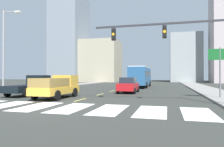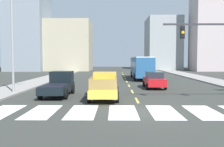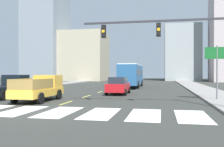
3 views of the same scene
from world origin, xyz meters
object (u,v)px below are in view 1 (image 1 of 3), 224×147
(pickup_stakebed, at_px, (59,87))
(streetlight_left, at_px, (5,47))
(traffic_signal_gantry, at_px, (182,41))
(direction_sign_green, at_px, (220,62))
(pickup_dark, at_px, (31,86))
(sedan_near_right, at_px, (128,85))
(city_bus, at_px, (141,75))

(pickup_stakebed, relative_size, streetlight_left, 0.58)
(traffic_signal_gantry, relative_size, streetlight_left, 0.99)
(traffic_signal_gantry, bearing_deg, direction_sign_green, 53.28)
(pickup_dark, xyz_separation_m, sedan_near_right, (8.75, 5.14, -0.06))
(city_bus, xyz_separation_m, sedan_near_right, (0.08, -11.79, -1.09))
(pickup_dark, bearing_deg, sedan_near_right, 30.98)
(city_bus, xyz_separation_m, streetlight_left, (-12.73, -15.95, 3.02))
(pickup_stakebed, bearing_deg, pickup_dark, 156.39)
(pickup_stakebed, bearing_deg, sedan_near_right, 51.92)
(city_bus, bearing_deg, traffic_signal_gantry, -75.85)
(pickup_stakebed, distance_m, direction_sign_green, 13.58)
(sedan_near_right, relative_size, traffic_signal_gantry, 0.49)
(pickup_stakebed, distance_m, streetlight_left, 9.23)
(city_bus, height_order, streetlight_left, streetlight_left)
(pickup_stakebed, xyz_separation_m, city_bus, (4.82, 18.47, 1.02))
(traffic_signal_gantry, relative_size, direction_sign_green, 2.12)
(city_bus, bearing_deg, sedan_near_right, -89.87)
(traffic_signal_gantry, height_order, streetlight_left, streetlight_left)
(city_bus, height_order, traffic_signal_gantry, traffic_signal_gantry)
(direction_sign_green, bearing_deg, streetlight_left, 179.34)
(pickup_stakebed, distance_m, sedan_near_right, 8.28)
(pickup_stakebed, height_order, city_bus, city_bus)
(pickup_dark, relative_size, city_bus, 0.48)
(sedan_near_right, xyz_separation_m, streetlight_left, (-12.81, -4.16, 4.11))
(pickup_stakebed, distance_m, traffic_signal_gantry, 10.76)
(pickup_stakebed, relative_size, city_bus, 0.48)
(traffic_signal_gantry, distance_m, direction_sign_green, 5.41)
(pickup_dark, relative_size, streetlight_left, 0.58)
(city_bus, relative_size, traffic_signal_gantry, 1.21)
(sedan_near_right, distance_m, direction_sign_green, 9.67)
(pickup_stakebed, height_order, direction_sign_green, direction_sign_green)
(pickup_dark, bearing_deg, city_bus, 63.45)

